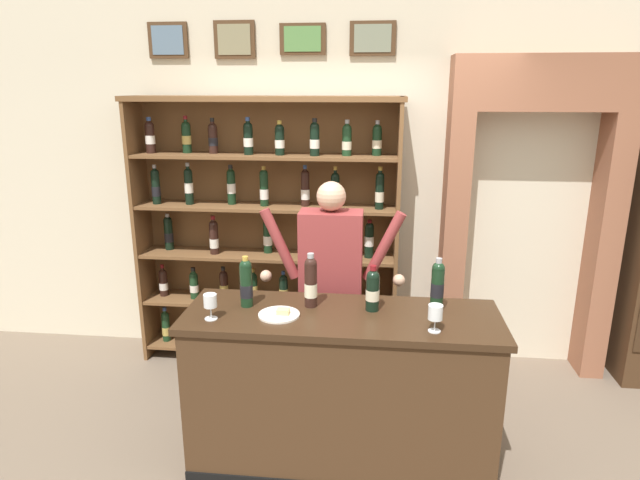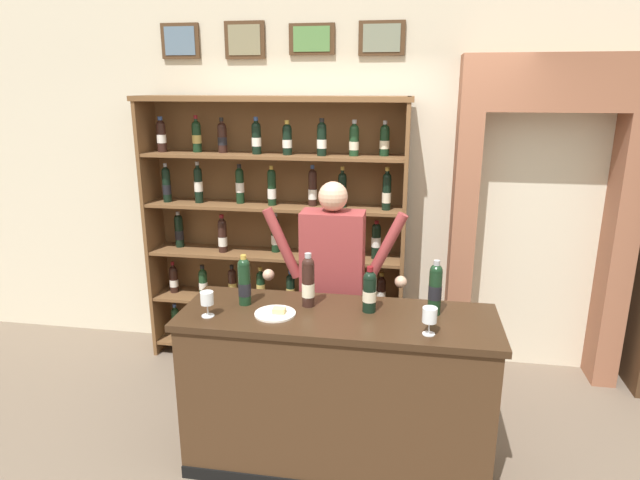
{
  "view_description": "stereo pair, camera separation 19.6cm",
  "coord_description": "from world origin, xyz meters",
  "px_view_note": "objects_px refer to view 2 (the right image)",
  "views": [
    {
      "loc": [
        0.26,
        -2.87,
        2.25
      ],
      "look_at": [
        -0.09,
        0.35,
        1.33
      ],
      "focal_mm": 30.34,
      "sensor_mm": 36.0,
      "label": 1
    },
    {
      "loc": [
        0.46,
        -2.84,
        2.25
      ],
      "look_at": [
        -0.09,
        0.35,
        1.33
      ],
      "focal_mm": 30.34,
      "sensor_mm": 36.0,
      "label": 2
    }
  ],
  "objects_px": {
    "wine_shelf": "(275,226)",
    "tasting_bottle_bianco": "(370,290)",
    "shopkeeper": "(333,275)",
    "tasting_bottle_vin_santo": "(435,288)",
    "tasting_bottle_super_tuscan": "(308,281)",
    "tasting_counter": "(337,391)",
    "wine_glass_center": "(430,317)",
    "tasting_bottle_rosso": "(244,281)",
    "cheese_plate": "(276,313)",
    "wine_glass_spare": "(207,300)"
  },
  "relations": [
    {
      "from": "shopkeeper",
      "to": "wine_glass_center",
      "type": "xyz_separation_m",
      "value": [
        0.62,
        -0.73,
        0.06
      ]
    },
    {
      "from": "cheese_plate",
      "to": "wine_shelf",
      "type": "bearing_deg",
      "value": 104.34
    },
    {
      "from": "wine_shelf",
      "to": "wine_glass_spare",
      "type": "bearing_deg",
      "value": -90.91
    },
    {
      "from": "wine_glass_center",
      "to": "tasting_bottle_bianco",
      "type": "bearing_deg",
      "value": 143.03
    },
    {
      "from": "tasting_counter",
      "to": "wine_glass_center",
      "type": "distance_m",
      "value": 0.81
    },
    {
      "from": "tasting_bottle_rosso",
      "to": "tasting_bottle_super_tuscan",
      "type": "xyz_separation_m",
      "value": [
        0.38,
        0.04,
        0.01
      ]
    },
    {
      "from": "shopkeeper",
      "to": "tasting_bottle_vin_santo",
      "type": "height_order",
      "value": "shopkeeper"
    },
    {
      "from": "tasting_bottle_rosso",
      "to": "wine_glass_center",
      "type": "bearing_deg",
      "value": -12.28
    },
    {
      "from": "wine_shelf",
      "to": "tasting_bottle_super_tuscan",
      "type": "xyz_separation_m",
      "value": [
        0.51,
        -1.22,
        -0.01
      ]
    },
    {
      "from": "tasting_counter",
      "to": "tasting_bottle_super_tuscan",
      "type": "distance_m",
      "value": 0.68
    },
    {
      "from": "tasting_bottle_vin_santo",
      "to": "wine_glass_center",
      "type": "bearing_deg",
      "value": -97.12
    },
    {
      "from": "wine_glass_center",
      "to": "tasting_bottle_rosso",
      "type": "bearing_deg",
      "value": 167.72
    },
    {
      "from": "tasting_counter",
      "to": "tasting_bottle_bianco",
      "type": "relative_size",
      "value": 6.67
    },
    {
      "from": "tasting_bottle_rosso",
      "to": "cheese_plate",
      "type": "bearing_deg",
      "value": -29.07
    },
    {
      "from": "wine_shelf",
      "to": "tasting_counter",
      "type": "height_order",
      "value": "wine_shelf"
    },
    {
      "from": "wine_shelf",
      "to": "cheese_plate",
      "type": "distance_m",
      "value": 1.43
    },
    {
      "from": "tasting_bottle_super_tuscan",
      "to": "shopkeeper",
      "type": "bearing_deg",
      "value": 80.23
    },
    {
      "from": "tasting_counter",
      "to": "tasting_bottle_vin_santo",
      "type": "relative_size",
      "value": 5.65
    },
    {
      "from": "cheese_plate",
      "to": "tasting_counter",
      "type": "bearing_deg",
      "value": 10.3
    },
    {
      "from": "wine_shelf",
      "to": "tasting_bottle_super_tuscan",
      "type": "bearing_deg",
      "value": -67.17
    },
    {
      "from": "tasting_bottle_rosso",
      "to": "tasting_bottle_vin_santo",
      "type": "distance_m",
      "value": 1.11
    },
    {
      "from": "tasting_bottle_super_tuscan",
      "to": "wine_glass_center",
      "type": "height_order",
      "value": "tasting_bottle_super_tuscan"
    },
    {
      "from": "tasting_counter",
      "to": "cheese_plate",
      "type": "height_order",
      "value": "cheese_plate"
    },
    {
      "from": "wine_glass_center",
      "to": "cheese_plate",
      "type": "distance_m",
      "value": 0.87
    },
    {
      "from": "wine_glass_spare",
      "to": "tasting_bottle_rosso",
      "type": "bearing_deg",
      "value": 53.17
    },
    {
      "from": "tasting_bottle_super_tuscan",
      "to": "wine_glass_spare",
      "type": "xyz_separation_m",
      "value": [
        -0.54,
        -0.25,
        -0.05
      ]
    },
    {
      "from": "tasting_bottle_super_tuscan",
      "to": "wine_glass_spare",
      "type": "distance_m",
      "value": 0.59
    },
    {
      "from": "cheese_plate",
      "to": "wine_glass_center",
      "type": "bearing_deg",
      "value": -7.47
    },
    {
      "from": "tasting_bottle_super_tuscan",
      "to": "wine_glass_center",
      "type": "relative_size",
      "value": 2.18
    },
    {
      "from": "tasting_counter",
      "to": "shopkeeper",
      "type": "relative_size",
      "value": 1.1
    },
    {
      "from": "wine_shelf",
      "to": "tasting_bottle_vin_santo",
      "type": "relative_size",
      "value": 6.75
    },
    {
      "from": "tasting_bottle_super_tuscan",
      "to": "wine_glass_center",
      "type": "distance_m",
      "value": 0.75
    },
    {
      "from": "tasting_counter",
      "to": "shopkeeper",
      "type": "bearing_deg",
      "value": 101.31
    },
    {
      "from": "tasting_counter",
      "to": "tasting_bottle_super_tuscan",
      "type": "bearing_deg",
      "value": 152.81
    },
    {
      "from": "tasting_bottle_rosso",
      "to": "tasting_bottle_vin_santo",
      "type": "xyz_separation_m",
      "value": [
        1.11,
        0.04,
        0.01
      ]
    },
    {
      "from": "wine_shelf",
      "to": "tasting_counter",
      "type": "distance_m",
      "value": 1.63
    },
    {
      "from": "wine_glass_spare",
      "to": "tasting_counter",
      "type": "bearing_deg",
      "value": 11.65
    },
    {
      "from": "wine_shelf",
      "to": "tasting_bottle_bianco",
      "type": "xyz_separation_m",
      "value": [
        0.88,
        -1.24,
        -0.04
      ]
    },
    {
      "from": "wine_glass_spare",
      "to": "tasting_bottle_vin_santo",
      "type": "bearing_deg",
      "value": 11.15
    },
    {
      "from": "tasting_bottle_vin_santo",
      "to": "cheese_plate",
      "type": "height_order",
      "value": "tasting_bottle_vin_santo"
    },
    {
      "from": "tasting_bottle_super_tuscan",
      "to": "tasting_counter",
      "type": "bearing_deg",
      "value": -27.19
    },
    {
      "from": "tasting_bottle_rosso",
      "to": "tasting_bottle_bianco",
      "type": "distance_m",
      "value": 0.74
    },
    {
      "from": "wine_shelf",
      "to": "wine_glass_center",
      "type": "distance_m",
      "value": 1.92
    },
    {
      "from": "shopkeeper",
      "to": "tasting_bottle_vin_santo",
      "type": "bearing_deg",
      "value": -34.6
    },
    {
      "from": "wine_glass_spare",
      "to": "cheese_plate",
      "type": "relative_size",
      "value": 0.62
    },
    {
      "from": "shopkeeper",
      "to": "tasting_bottle_super_tuscan",
      "type": "bearing_deg",
      "value": -99.77
    },
    {
      "from": "tasting_counter",
      "to": "cheese_plate",
      "type": "xyz_separation_m",
      "value": [
        -0.35,
        -0.06,
        0.51
      ]
    },
    {
      "from": "wine_shelf",
      "to": "tasting_bottle_vin_santo",
      "type": "distance_m",
      "value": 1.74
    },
    {
      "from": "tasting_bottle_super_tuscan",
      "to": "wine_glass_center",
      "type": "xyz_separation_m",
      "value": [
        0.7,
        -0.27,
        -0.05
      ]
    },
    {
      "from": "tasting_counter",
      "to": "wine_glass_spare",
      "type": "bearing_deg",
      "value": -168.35
    }
  ]
}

